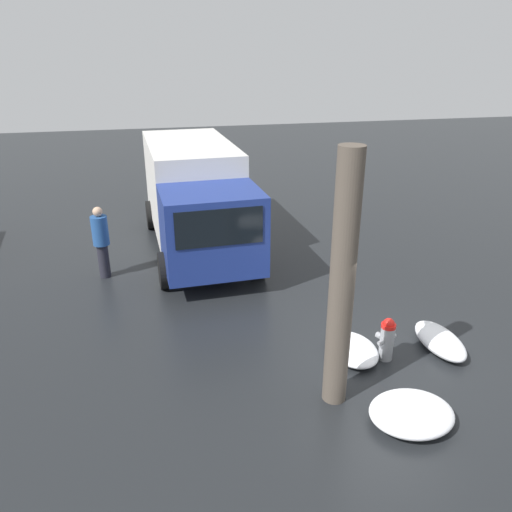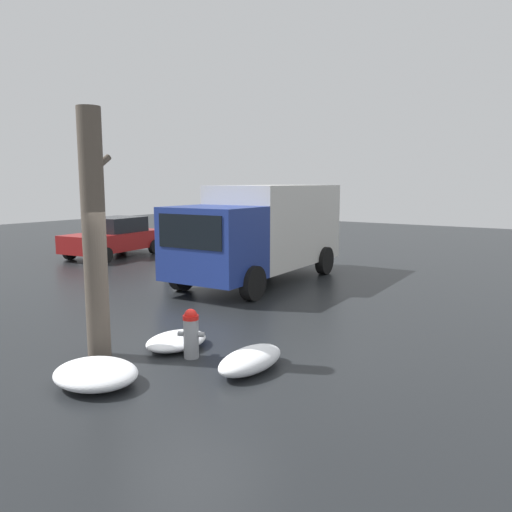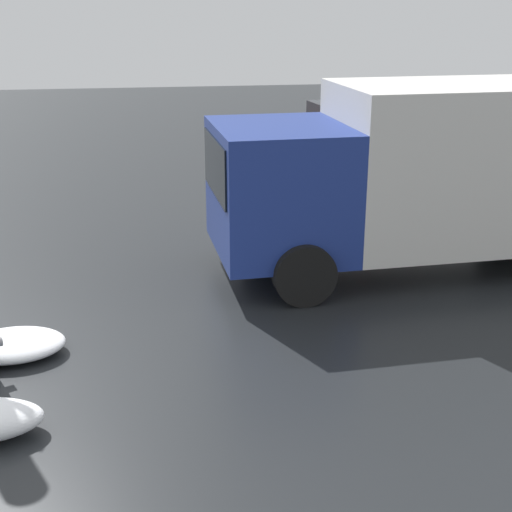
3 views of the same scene
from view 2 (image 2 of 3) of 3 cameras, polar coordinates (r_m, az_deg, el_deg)
ground_plane at (r=8.81m, az=-7.38°, el=-11.44°), size 60.00×60.00×0.00m
fire_hydrant at (r=8.68m, az=-7.43°, el=-8.69°), size 0.37×0.45×0.86m
tree_trunk at (r=8.75m, az=-18.00°, el=2.27°), size 0.60×0.39×4.20m
delivery_truck at (r=15.19m, az=0.81°, el=3.09°), size 6.79×2.83×2.91m
pedestrian at (r=15.65m, az=-10.07°, el=1.00°), size 0.40×0.40×1.85m
parked_car at (r=21.13m, az=-15.89°, el=2.12°), size 4.35×2.44×1.60m
snow_pile_by_hydrant at (r=8.13m, az=-0.63°, el=-11.79°), size 1.43×0.70×0.35m
snow_pile_curbside at (r=9.29m, az=-9.08°, el=-9.54°), size 1.24×0.91×0.27m
snow_pile_by_tree at (r=7.95m, az=-17.84°, el=-12.68°), size 1.13×1.34×0.35m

